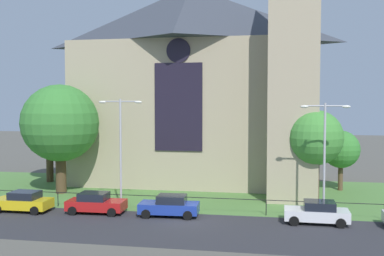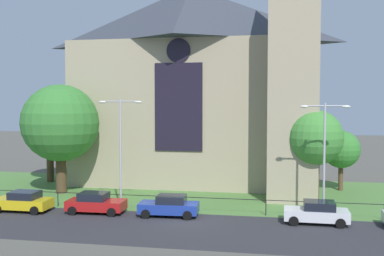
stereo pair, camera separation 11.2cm
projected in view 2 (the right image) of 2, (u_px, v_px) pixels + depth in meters
name	position (u px, v px, depth m)	size (l,w,h in m)	color
ground	(208.00, 192.00, 40.53)	(160.00, 160.00, 0.00)	#56544C
road_asphalt	(181.00, 229.00, 28.74)	(120.00, 8.00, 0.01)	#2D2D33
grass_verge	(204.00, 197.00, 38.57)	(120.00, 20.00, 0.01)	#517F3D
church_building	(197.00, 82.00, 45.84)	(23.20, 16.20, 26.00)	tan
iron_railing	(158.00, 198.00, 33.59)	(32.13, 0.07, 1.13)	black
tree_right_near	(315.00, 138.00, 35.69)	(4.40, 4.40, 7.52)	brown
tree_left_far	(49.00, 119.00, 45.96)	(5.48, 5.48, 9.23)	#4C3823
tree_right_far	(341.00, 150.00, 41.33)	(3.45, 3.45, 5.54)	brown
tree_left_near	(60.00, 123.00, 40.03)	(6.87, 6.87, 9.73)	#4C3823
streetlamp_near	(120.00, 139.00, 33.76)	(3.37, 0.26, 8.37)	#B2B2B7
streetlamp_far	(324.00, 145.00, 31.15)	(3.37, 0.26, 8.05)	#B2B2B7
parked_car_yellow	(23.00, 201.00, 33.39)	(4.20, 2.02, 1.51)	gold
parked_car_red	(96.00, 203.00, 32.88)	(4.24, 2.09, 1.51)	#B21919
parked_car_blue	(169.00, 206.00, 31.94)	(4.27, 2.17, 1.51)	#1E3899
parked_car_white	(317.00, 213.00, 29.96)	(4.23, 2.09, 1.51)	silver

